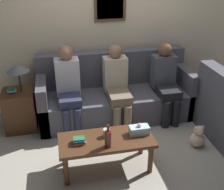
{
  "coord_description": "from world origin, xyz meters",
  "views": [
    {
      "loc": [
        -0.87,
        -3.31,
        2.31
      ],
      "look_at": [
        -0.19,
        -0.13,
        0.68
      ],
      "focal_mm": 45.0,
      "sensor_mm": 36.0,
      "label": 1
    }
  ],
  "objects_px": {
    "wine_bottle": "(108,138)",
    "person_left": "(68,85)",
    "coffee_table": "(106,143)",
    "person_right": "(165,79)",
    "teddy_bear": "(198,137)",
    "drinking_glass": "(106,133)",
    "couch_main": "(115,95)",
    "person_middle": "(117,83)"
  },
  "relations": [
    {
      "from": "teddy_bear",
      "to": "coffee_table",
      "type": "bearing_deg",
      "value": -172.48
    },
    {
      "from": "drinking_glass",
      "to": "teddy_bear",
      "type": "bearing_deg",
      "value": 5.1
    },
    {
      "from": "person_middle",
      "to": "coffee_table",
      "type": "bearing_deg",
      "value": -109.25
    },
    {
      "from": "coffee_table",
      "to": "person_right",
      "type": "relative_size",
      "value": 0.93
    },
    {
      "from": "person_left",
      "to": "teddy_bear",
      "type": "bearing_deg",
      "value": -28.91
    },
    {
      "from": "coffee_table",
      "to": "teddy_bear",
      "type": "xyz_separation_m",
      "value": [
        1.27,
        0.17,
        -0.22
      ]
    },
    {
      "from": "wine_bottle",
      "to": "person_left",
      "type": "bearing_deg",
      "value": 105.55
    },
    {
      "from": "coffee_table",
      "to": "drinking_glass",
      "type": "relative_size",
      "value": 11.95
    },
    {
      "from": "couch_main",
      "to": "teddy_bear",
      "type": "distance_m",
      "value": 1.39
    },
    {
      "from": "drinking_glass",
      "to": "person_right",
      "type": "relative_size",
      "value": 0.08
    },
    {
      "from": "coffee_table",
      "to": "person_left",
      "type": "xyz_separation_m",
      "value": [
        -0.34,
        1.05,
        0.29
      ]
    },
    {
      "from": "couch_main",
      "to": "drinking_glass",
      "type": "xyz_separation_m",
      "value": [
        -0.37,
        -1.17,
        0.13
      ]
    },
    {
      "from": "coffee_table",
      "to": "person_right",
      "type": "bearing_deg",
      "value": 42.7
    },
    {
      "from": "wine_bottle",
      "to": "person_right",
      "type": "distance_m",
      "value": 1.61
    },
    {
      "from": "wine_bottle",
      "to": "person_middle",
      "type": "bearing_deg",
      "value": 72.64
    },
    {
      "from": "wine_bottle",
      "to": "teddy_bear",
      "type": "xyz_separation_m",
      "value": [
        1.27,
        0.31,
        -0.39
      ]
    },
    {
      "from": "couch_main",
      "to": "wine_bottle",
      "type": "bearing_deg",
      "value": -105.84
    },
    {
      "from": "couch_main",
      "to": "wine_bottle",
      "type": "relative_size",
      "value": 8.36
    },
    {
      "from": "person_left",
      "to": "coffee_table",
      "type": "bearing_deg",
      "value": -72.17
    },
    {
      "from": "person_right",
      "to": "drinking_glass",
      "type": "bearing_deg",
      "value": -138.55
    },
    {
      "from": "drinking_glass",
      "to": "person_middle",
      "type": "relative_size",
      "value": 0.08
    },
    {
      "from": "drinking_glass",
      "to": "teddy_bear",
      "type": "relative_size",
      "value": 0.29
    },
    {
      "from": "wine_bottle",
      "to": "person_middle",
      "type": "height_order",
      "value": "person_middle"
    },
    {
      "from": "drinking_glass",
      "to": "person_right",
      "type": "xyz_separation_m",
      "value": [
        1.09,
        0.96,
        0.17
      ]
    },
    {
      "from": "couch_main",
      "to": "person_left",
      "type": "bearing_deg",
      "value": -167.02
    },
    {
      "from": "person_right",
      "to": "wine_bottle",
      "type": "bearing_deg",
      "value": -133.75
    },
    {
      "from": "wine_bottle",
      "to": "drinking_glass",
      "type": "bearing_deg",
      "value": 84.26
    },
    {
      "from": "person_right",
      "to": "person_left",
      "type": "bearing_deg",
      "value": 178.54
    },
    {
      "from": "person_left",
      "to": "person_middle",
      "type": "height_order",
      "value": "person_left"
    },
    {
      "from": "person_left",
      "to": "couch_main",
      "type": "bearing_deg",
      "value": 12.98
    },
    {
      "from": "person_middle",
      "to": "couch_main",
      "type": "bearing_deg",
      "value": 84.22
    },
    {
      "from": "wine_bottle",
      "to": "person_left",
      "type": "relative_size",
      "value": 0.23
    },
    {
      "from": "person_left",
      "to": "person_middle",
      "type": "bearing_deg",
      "value": -1.71
    },
    {
      "from": "couch_main",
      "to": "drinking_glass",
      "type": "distance_m",
      "value": 1.23
    },
    {
      "from": "drinking_glass",
      "to": "person_left",
      "type": "bearing_deg",
      "value": 109.43
    },
    {
      "from": "wine_bottle",
      "to": "person_middle",
      "type": "xyz_separation_m",
      "value": [
        0.37,
        1.18,
        0.1
      ]
    },
    {
      "from": "person_middle",
      "to": "teddy_bear",
      "type": "xyz_separation_m",
      "value": [
        0.91,
        -0.87,
        -0.49
      ]
    },
    {
      "from": "person_left",
      "to": "person_right",
      "type": "height_order",
      "value": "person_left"
    },
    {
      "from": "person_left",
      "to": "person_middle",
      "type": "distance_m",
      "value": 0.7
    },
    {
      "from": "couch_main",
      "to": "coffee_table",
      "type": "height_order",
      "value": "couch_main"
    },
    {
      "from": "wine_bottle",
      "to": "person_left",
      "type": "distance_m",
      "value": 1.25
    },
    {
      "from": "person_middle",
      "to": "teddy_bear",
      "type": "bearing_deg",
      "value": -43.7
    }
  ]
}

